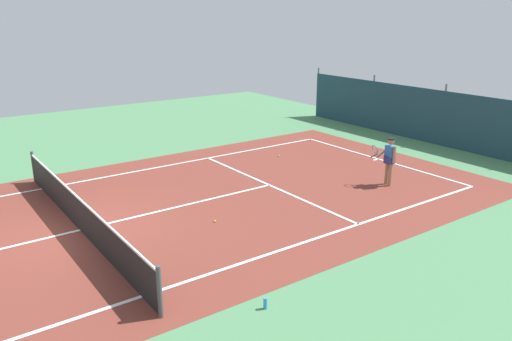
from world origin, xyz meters
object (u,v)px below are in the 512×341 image
(tennis_net, at_px, (79,213))
(tennis_ball_midcourt, at_px, (279,156))
(tennis_player, at_px, (389,158))
(tennis_ball_near_player, at_px, (215,221))
(water_bottle, at_px, (265,303))

(tennis_net, bearing_deg, tennis_ball_midcourt, 106.61)
(tennis_net, xyz_separation_m, tennis_ball_midcourt, (-2.65, 8.89, -0.48))
(tennis_player, distance_m, tennis_ball_midcourt, 5.11)
(tennis_ball_near_player, bearing_deg, tennis_ball_midcourt, 127.24)
(tennis_player, height_order, water_bottle, tennis_player)
(tennis_ball_near_player, height_order, water_bottle, water_bottle)
(tennis_net, distance_m, tennis_ball_near_player, 3.67)
(tennis_player, relative_size, tennis_ball_midcourt, 24.85)
(tennis_net, height_order, tennis_player, tennis_player)
(tennis_net, height_order, water_bottle, tennis_net)
(tennis_ball_midcourt, distance_m, water_bottle, 11.14)
(tennis_net, xyz_separation_m, tennis_ball_near_player, (1.64, 3.25, -0.48))
(tennis_player, xyz_separation_m, water_bottle, (3.64, -7.89, -0.84))
(tennis_player, distance_m, tennis_ball_near_player, 6.56)
(tennis_ball_near_player, xyz_separation_m, tennis_ball_midcourt, (-4.29, 5.64, 0.00))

